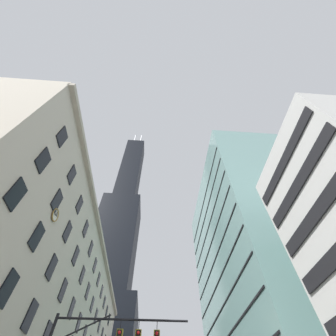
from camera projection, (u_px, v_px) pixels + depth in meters
The scene contains 3 objects.
station_building at pixel (30, 324), 32.11m from camera, with size 16.18×63.39×25.83m.
dark_skyscraper at pixel (109, 268), 95.55m from camera, with size 28.68×28.68×171.81m.
glass_office_midrise at pixel (254, 267), 42.56m from camera, with size 15.65×34.79×46.91m.
Camera 1 is at (-0.88, -13.47, 1.21)m, focal length 23.15 mm.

